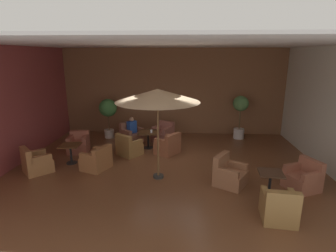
{
  "coord_description": "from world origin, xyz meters",
  "views": [
    {
      "loc": [
        0.54,
        -8.31,
        3.64
      ],
      "look_at": [
        0.0,
        0.42,
        1.31
      ],
      "focal_mm": 28.86,
      "sensor_mm": 36.0,
      "label": 1
    }
  ],
  "objects_px": {
    "armchair_front_right_north": "(36,163)",
    "potted_tree_mid_left": "(108,111)",
    "armchair_front_right_east": "(97,160)",
    "iced_drink_cup": "(151,131)",
    "patio_umbrella_tall_red": "(158,96)",
    "cafe_table_mid_center": "(270,179)",
    "armchair_front_right_south": "(79,144)",
    "armchair_front_left_north": "(129,147)",
    "cafe_table_front_left": "(148,135)",
    "patron_blue_shirt": "(132,126)",
    "armchair_mid_center_north": "(279,208)",
    "cafe_table_front_right": "(71,149)",
    "armchair_front_left_west": "(132,135)",
    "armchair_mid_center_south": "(229,174)",
    "potted_tree_left_corner": "(240,111)",
    "armchair_mid_center_east": "(303,179)",
    "armchair_front_left_east": "(168,146)",
    "armchair_front_left_south": "(163,134)"
  },
  "relations": [
    {
      "from": "cafe_table_mid_center",
      "to": "potted_tree_left_corner",
      "type": "bearing_deg",
      "value": 88.27
    },
    {
      "from": "cafe_table_front_right",
      "to": "armchair_mid_center_south",
      "type": "distance_m",
      "value": 5.32
    },
    {
      "from": "armchair_mid_center_east",
      "to": "iced_drink_cup",
      "type": "height_order",
      "value": "armchair_mid_center_east"
    },
    {
      "from": "armchair_front_right_east",
      "to": "armchair_mid_center_east",
      "type": "bearing_deg",
      "value": -9.01
    },
    {
      "from": "patron_blue_shirt",
      "to": "iced_drink_cup",
      "type": "xyz_separation_m",
      "value": [
        0.91,
        -0.72,
        -0.0
      ]
    },
    {
      "from": "potted_tree_left_corner",
      "to": "armchair_front_left_north",
      "type": "bearing_deg",
      "value": -152.16
    },
    {
      "from": "armchair_front_left_south",
      "to": "patio_umbrella_tall_red",
      "type": "bearing_deg",
      "value": -87.89
    },
    {
      "from": "armchair_mid_center_east",
      "to": "patio_umbrella_tall_red",
      "type": "height_order",
      "value": "patio_umbrella_tall_red"
    },
    {
      "from": "armchair_front_left_west",
      "to": "potted_tree_mid_left",
      "type": "relative_size",
      "value": 0.61
    },
    {
      "from": "cafe_table_mid_center",
      "to": "armchair_front_right_north",
      "type": "bearing_deg",
      "value": 171.44
    },
    {
      "from": "armchair_mid_center_east",
      "to": "armchair_mid_center_south",
      "type": "distance_m",
      "value": 2.01
    },
    {
      "from": "armchair_mid_center_north",
      "to": "potted_tree_left_corner",
      "type": "height_order",
      "value": "potted_tree_left_corner"
    },
    {
      "from": "armchair_front_right_east",
      "to": "armchair_mid_center_north",
      "type": "relative_size",
      "value": 1.21
    },
    {
      "from": "armchair_front_right_east",
      "to": "armchair_front_left_west",
      "type": "bearing_deg",
      "value": 77.85
    },
    {
      "from": "patio_umbrella_tall_red",
      "to": "iced_drink_cup",
      "type": "distance_m",
      "value": 3.16
    },
    {
      "from": "patron_blue_shirt",
      "to": "armchair_front_right_north",
      "type": "bearing_deg",
      "value": -128.28
    },
    {
      "from": "armchair_front_left_north",
      "to": "cafe_table_front_left",
      "type": "bearing_deg",
      "value": 53.73
    },
    {
      "from": "cafe_table_front_right",
      "to": "potted_tree_mid_left",
      "type": "distance_m",
      "value": 3.14
    },
    {
      "from": "armchair_front_left_west",
      "to": "iced_drink_cup",
      "type": "bearing_deg",
      "value": -38.32
    },
    {
      "from": "patio_umbrella_tall_red",
      "to": "patron_blue_shirt",
      "type": "bearing_deg",
      "value": 113.6
    },
    {
      "from": "armchair_front_left_south",
      "to": "patio_umbrella_tall_red",
      "type": "relative_size",
      "value": 0.38
    },
    {
      "from": "armchair_front_left_west",
      "to": "armchair_mid_center_north",
      "type": "xyz_separation_m",
      "value": [
        4.37,
        -5.31,
        -0.0
      ]
    },
    {
      "from": "cafe_table_mid_center",
      "to": "potted_tree_mid_left",
      "type": "height_order",
      "value": "potted_tree_mid_left"
    },
    {
      "from": "armchair_front_right_east",
      "to": "patio_umbrella_tall_red",
      "type": "bearing_deg",
      "value": -13.96
    },
    {
      "from": "armchair_front_right_east",
      "to": "iced_drink_cup",
      "type": "relative_size",
      "value": 9.37
    },
    {
      "from": "armchair_front_right_north",
      "to": "armchair_mid_center_north",
      "type": "relative_size",
      "value": 1.28
    },
    {
      "from": "armchair_mid_center_south",
      "to": "iced_drink_cup",
      "type": "distance_m",
      "value": 3.89
    },
    {
      "from": "armchair_front_right_north",
      "to": "iced_drink_cup",
      "type": "bearing_deg",
      "value": 35.56
    },
    {
      "from": "armchair_front_left_east",
      "to": "iced_drink_cup",
      "type": "relative_size",
      "value": 9.6
    },
    {
      "from": "armchair_front_left_south",
      "to": "potted_tree_left_corner",
      "type": "xyz_separation_m",
      "value": [
        3.32,
        0.65,
        0.93
      ]
    },
    {
      "from": "armchair_front_right_north",
      "to": "armchair_front_right_south",
      "type": "xyz_separation_m",
      "value": [
        0.64,
        1.89,
        -0.01
      ]
    },
    {
      "from": "patron_blue_shirt",
      "to": "armchair_mid_center_north",
      "type": "bearing_deg",
      "value": -50.61
    },
    {
      "from": "cafe_table_front_right",
      "to": "iced_drink_cup",
      "type": "bearing_deg",
      "value": 32.28
    },
    {
      "from": "patio_umbrella_tall_red",
      "to": "iced_drink_cup",
      "type": "relative_size",
      "value": 24.53
    },
    {
      "from": "armchair_front_left_west",
      "to": "armchair_mid_center_east",
      "type": "bearing_deg",
      "value": -34.21
    },
    {
      "from": "armchair_front_right_north",
      "to": "potted_tree_mid_left",
      "type": "height_order",
      "value": "potted_tree_mid_left"
    },
    {
      "from": "cafe_table_front_left",
      "to": "iced_drink_cup",
      "type": "distance_m",
      "value": 0.26
    },
    {
      "from": "armchair_mid_center_south",
      "to": "potted_tree_left_corner",
      "type": "xyz_separation_m",
      "value": [
        1.12,
        4.49,
        0.94
      ]
    },
    {
      "from": "armchair_front_left_north",
      "to": "cafe_table_front_right",
      "type": "bearing_deg",
      "value": -154.0
    },
    {
      "from": "armchair_front_left_west",
      "to": "armchair_front_right_south",
      "type": "xyz_separation_m",
      "value": [
        -1.8,
        -1.26,
        -0.01
      ]
    },
    {
      "from": "cafe_table_front_right",
      "to": "cafe_table_front_left",
      "type": "bearing_deg",
      "value": 35.26
    },
    {
      "from": "potted_tree_left_corner",
      "to": "armchair_front_left_east",
      "type": "bearing_deg",
      "value": -144.94
    },
    {
      "from": "armchair_front_right_north",
      "to": "armchair_mid_center_south",
      "type": "bearing_deg",
      "value": -4.39
    },
    {
      "from": "armchair_front_left_north",
      "to": "armchair_front_left_west",
      "type": "height_order",
      "value": "armchair_front_left_west"
    },
    {
      "from": "armchair_mid_center_east",
      "to": "iced_drink_cup",
      "type": "relative_size",
      "value": 9.22
    },
    {
      "from": "armchair_front_left_north",
      "to": "armchair_front_right_south",
      "type": "distance_m",
      "value": 2.0
    },
    {
      "from": "cafe_table_mid_center",
      "to": "patio_umbrella_tall_red",
      "type": "xyz_separation_m",
      "value": [
        -3.04,
        0.9,
        2.02
      ]
    },
    {
      "from": "armchair_mid_center_north",
      "to": "iced_drink_cup",
      "type": "relative_size",
      "value": 7.74
    },
    {
      "from": "armchair_front_left_north",
      "to": "patron_blue_shirt",
      "type": "distance_m",
      "value": 1.52
    },
    {
      "from": "iced_drink_cup",
      "to": "cafe_table_front_left",
      "type": "bearing_deg",
      "value": 146.51
    }
  ]
}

